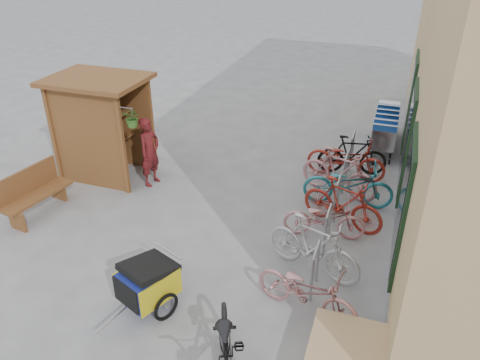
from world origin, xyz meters
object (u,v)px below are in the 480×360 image
(bike_1, at_px, (313,246))
(bike_2, at_px, (324,219))
(shopping_carts, at_px, (386,124))
(bike_3, at_px, (343,203))
(kiosk, at_px, (98,114))
(bike_5, at_px, (339,173))
(person_kiosk, at_px, (150,152))
(child_trailer, at_px, (148,282))
(bike_7, at_px, (352,155))
(bike_6, at_px, (346,159))
(bench, at_px, (33,192))
(bike_0, at_px, (307,291))
(pallet_stack, at_px, (345,357))
(bike_4, at_px, (348,185))

(bike_1, height_order, bike_2, bike_1)
(shopping_carts, height_order, bike_3, shopping_carts)
(shopping_carts, xyz_separation_m, bike_3, (-0.55, -4.23, -0.13))
(kiosk, height_order, shopping_carts, kiosk)
(bike_2, xyz_separation_m, bike_5, (0.02, 1.72, 0.13))
(shopping_carts, xyz_separation_m, person_kiosk, (-4.98, -3.90, 0.17))
(shopping_carts, bearing_deg, person_kiosk, -141.93)
(kiosk, xyz_separation_m, child_trailer, (3.17, -3.65, -1.07))
(bike_1, distance_m, bike_3, 1.64)
(bike_7, bearing_deg, bike_2, 165.24)
(bike_1, relative_size, bike_7, 1.10)
(child_trailer, bearing_deg, bike_3, 74.74)
(person_kiosk, bearing_deg, bike_7, -56.62)
(bike_6, bearing_deg, bench, 125.51)
(bike_0, bearing_deg, bike_5, 16.82)
(pallet_stack, height_order, bike_7, bike_7)
(shopping_carts, bearing_deg, bike_0, -95.99)
(bike_3, height_order, bike_6, bike_3)
(person_kiosk, distance_m, bike_4, 4.48)
(bike_5, relative_size, bike_7, 1.10)
(bike_1, bearing_deg, person_kiosk, 83.86)
(bench, bearing_deg, pallet_stack, -6.06)
(bike_5, bearing_deg, kiosk, 116.74)
(bike_4, relative_size, bike_7, 1.15)
(bike_3, distance_m, bike_4, 0.82)
(bike_0, xyz_separation_m, bike_2, (-0.10, 2.13, -0.04))
(bench, xyz_separation_m, bike_6, (5.92, 3.68, -0.02))
(bike_2, xyz_separation_m, bike_3, (0.27, 0.50, 0.10))
(person_kiosk, height_order, bike_1, person_kiosk)
(bike_6, bearing_deg, shopping_carts, -15.68)
(kiosk, distance_m, shopping_carts, 7.42)
(bike_0, relative_size, bike_3, 1.00)
(bike_3, bearing_deg, bike_1, -171.73)
(shopping_carts, bearing_deg, kiosk, -148.51)
(bike_5, bearing_deg, bike_3, -150.31)
(bike_2, bearing_deg, bike_7, -12.00)
(bike_7, bearing_deg, bike_6, 143.88)
(bike_6, bearing_deg, person_kiosk, 116.08)
(bench, bearing_deg, shopping_carts, 50.78)
(bike_5, relative_size, bike_6, 0.98)
(shopping_carts, relative_size, bike_2, 1.55)
(bike_2, bearing_deg, bike_1, 170.68)
(person_kiosk, xyz_separation_m, bike_5, (4.19, 0.89, -0.27))
(person_kiosk, relative_size, bike_6, 0.88)
(bike_2, relative_size, bike_3, 0.91)
(bench, height_order, shopping_carts, shopping_carts)
(bike_0, height_order, bike_7, bike_7)
(bike_0, bearing_deg, shopping_carts, 9.67)
(bench, height_order, bike_3, bike_3)
(kiosk, distance_m, bike_2, 5.65)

